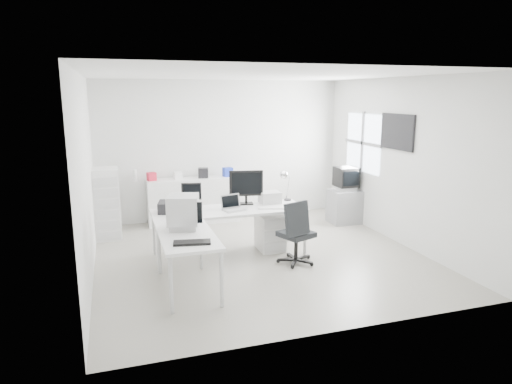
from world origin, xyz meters
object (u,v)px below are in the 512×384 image
object	(u,v)px
laptop	(234,204)
laser_printer	(270,197)
main_desk	(230,232)
drawer_pedestal	(270,232)
sideboard	(194,201)
filing_cabinet	(107,204)
lcd_monitor_large	(246,187)
crt_tv	(346,179)
inkjet_printer	(174,207)
crt_monitor	(183,211)
side_desk	(188,262)
office_chair	(296,231)
lcd_monitor_small	(192,196)
tv_cabinet	(345,206)

from	to	relation	value
laptop	laser_printer	distance (m)	0.77
main_desk	laser_printer	bearing A→B (deg)	16.35
drawer_pedestal	laser_printer	distance (m)	0.57
sideboard	filing_cabinet	distance (m)	1.73
main_desk	filing_cabinet	xyz separation A→B (m)	(-1.84, 1.50, 0.26)
drawer_pedestal	sideboard	bearing A→B (deg)	114.63
lcd_monitor_large	crt_tv	world-z (taller)	lcd_monitor_large
inkjet_printer	crt_monitor	world-z (taller)	crt_monitor
side_desk	office_chair	world-z (taller)	office_chair
main_desk	crt_tv	xyz separation A→B (m)	(2.66, 1.12, 0.51)
laptop	crt_tv	bearing A→B (deg)	10.56
lcd_monitor_small	side_desk	bearing A→B (deg)	-89.31
crt_monitor	office_chair	world-z (taller)	crt_monitor
crt_monitor	side_desk	bearing A→B (deg)	-75.27
inkjet_printer	crt_monitor	distance (m)	0.96
main_desk	crt_monitor	distance (m)	1.35
lcd_monitor_large	sideboard	xyz separation A→B (m)	(-0.56, 1.78, -0.59)
tv_cabinet	crt_monitor	bearing A→B (deg)	-150.64
sideboard	office_chair	bearing A→B (deg)	-68.15
lcd_monitor_large	laptop	distance (m)	0.49
sideboard	side_desk	bearing A→B (deg)	-101.55
drawer_pedestal	lcd_monitor_large	distance (m)	0.84
side_desk	lcd_monitor_large	bearing A→B (deg)	48.37
lcd_monitor_small	crt_tv	xyz separation A→B (m)	(3.21, 0.87, -0.06)
lcd_monitor_large	laser_printer	distance (m)	0.45
inkjet_printer	crt_monitor	xyz separation A→B (m)	(0.00, -0.95, 0.17)
lcd_monitor_large	crt_monitor	distance (m)	1.63
office_chair	tv_cabinet	bearing A→B (deg)	23.77
drawer_pedestal	crt_monitor	xyz separation A→B (m)	(-1.55, -0.90, 0.70)
main_desk	laptop	bearing A→B (deg)	-63.43
office_chair	lcd_monitor_large	bearing A→B (deg)	98.79
main_desk	crt_tv	distance (m)	2.93
main_desk	inkjet_printer	distance (m)	0.97
crt_tv	laptop	bearing A→B (deg)	-154.87
lcd_monitor_large	sideboard	size ratio (longest dim) A/B	0.32
main_desk	drawer_pedestal	world-z (taller)	main_desk
main_desk	filing_cabinet	bearing A→B (deg)	140.87
drawer_pedestal	lcd_monitor_large	xyz separation A→B (m)	(-0.35, 0.20, 0.74)
lcd_monitor_large	laptop	world-z (taller)	lcd_monitor_large
tv_cabinet	crt_tv	distance (m)	0.55
tv_cabinet	main_desk	bearing A→B (deg)	-157.09
side_desk	office_chair	bearing A→B (deg)	14.53
lcd_monitor_large	office_chair	world-z (taller)	lcd_monitor_large
side_desk	drawer_pedestal	size ratio (longest dim) A/B	2.33
inkjet_printer	lcd_monitor_small	xyz separation A→B (m)	(0.30, 0.15, 0.11)
laptop	tv_cabinet	distance (m)	2.93
main_desk	office_chair	distance (m)	1.10
crt_monitor	sideboard	distance (m)	3.01
drawer_pedestal	inkjet_printer	bearing A→B (deg)	178.15
main_desk	lcd_monitor_small	size ratio (longest dim) A/B	6.16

